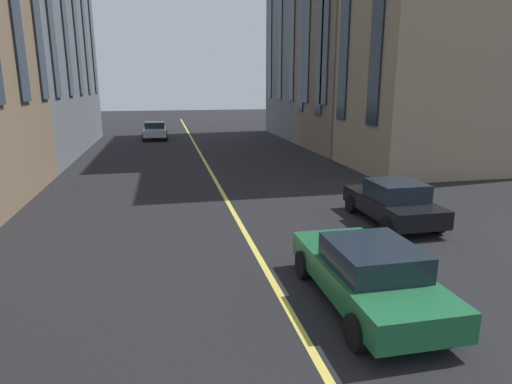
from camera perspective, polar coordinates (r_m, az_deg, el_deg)
lane_centre_line at (r=18.54m, az=-4.58°, el=0.18°), size 80.00×0.16×0.01m
car_black_parked_a at (r=14.78m, az=17.55°, el=-1.24°), size 3.90×1.89×1.40m
car_green_near at (r=9.22m, az=14.46°, el=-10.22°), size 4.40×1.95×1.37m
car_silver_far at (r=37.34m, az=-13.12°, el=7.91°), size 4.40×1.95×1.37m
building_right_near at (r=29.41m, az=20.53°, el=21.98°), size 14.85×10.68×17.85m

